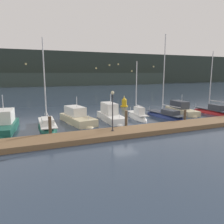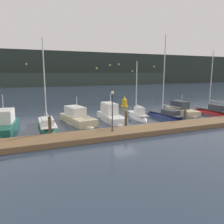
% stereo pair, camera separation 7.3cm
% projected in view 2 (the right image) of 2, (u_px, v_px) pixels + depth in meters
% --- Properties ---
extents(ground_plane, '(400.00, 400.00, 0.00)m').
position_uv_depth(ground_plane, '(124.00, 128.00, 22.83)').
color(ground_plane, '#2D3D51').
extents(dock, '(39.56, 2.80, 0.45)m').
position_uv_depth(dock, '(134.00, 131.00, 20.90)').
color(dock, brown).
rests_on(dock, ground).
extents(mooring_pile_1, '(0.28, 0.28, 1.93)m').
position_uv_depth(mooring_pile_1, '(50.00, 127.00, 19.43)').
color(mooring_pile_1, '#4C3D2D').
rests_on(mooring_pile_1, ground).
extents(mooring_pile_2, '(0.28, 0.28, 1.98)m').
position_uv_depth(mooring_pile_2, '(126.00, 120.00, 22.26)').
color(mooring_pile_2, '#4C3D2D').
rests_on(mooring_pile_2, ground).
extents(mooring_pile_3, '(0.28, 0.28, 1.55)m').
position_uv_depth(mooring_pile_3, '(185.00, 117.00, 25.14)').
color(mooring_pile_3, '#4C3D2D').
rests_on(mooring_pile_3, ground).
extents(motorboat_berth_2, '(2.89, 6.64, 4.28)m').
position_uv_depth(motorboat_berth_2, '(5.00, 127.00, 21.90)').
color(motorboat_berth_2, '#195647').
rests_on(motorboat_berth_2, ground).
extents(sailboat_berth_3, '(2.07, 7.08, 10.03)m').
position_uv_depth(sailboat_berth_3, '(47.00, 127.00, 23.11)').
color(sailboat_berth_3, '#195647').
rests_on(sailboat_berth_3, ground).
extents(motorboat_berth_4, '(3.52, 6.98, 3.57)m').
position_uv_depth(motorboat_berth_4, '(77.00, 120.00, 25.44)').
color(motorboat_berth_4, beige).
rests_on(motorboat_berth_4, ground).
extents(motorboat_berth_5, '(2.19, 6.47, 3.81)m').
position_uv_depth(motorboat_berth_5, '(111.00, 117.00, 26.58)').
color(motorboat_berth_5, white).
rests_on(motorboat_berth_5, ground).
extents(sailboat_berth_6, '(1.85, 5.17, 7.93)m').
position_uv_depth(sailboat_berth_6, '(137.00, 117.00, 27.80)').
color(sailboat_berth_6, white).
rests_on(sailboat_berth_6, ground).
extents(sailboat_berth_7, '(2.72, 7.34, 11.16)m').
position_uv_depth(sailboat_berth_7, '(166.00, 116.00, 28.58)').
color(sailboat_berth_7, navy).
rests_on(sailboat_berth_7, ground).
extents(motorboat_berth_8, '(2.82, 6.68, 3.32)m').
position_uv_depth(motorboat_berth_8, '(181.00, 111.00, 31.42)').
color(motorboat_berth_8, beige).
rests_on(motorboat_berth_8, ground).
extents(sailboat_berth_9, '(1.67, 6.63, 9.28)m').
position_uv_depth(sailboat_berth_9, '(212.00, 112.00, 31.24)').
color(sailboat_berth_9, red).
rests_on(sailboat_berth_9, ground).
extents(channel_buoy, '(1.29, 1.29, 1.88)m').
position_uv_depth(channel_buoy, '(124.00, 103.00, 37.55)').
color(channel_buoy, gold).
rests_on(channel_buoy, ground).
extents(dock_lamppost, '(0.32, 0.32, 3.68)m').
position_uv_depth(dock_lamppost, '(112.00, 104.00, 19.71)').
color(dock_lamppost, '#2D2D33').
rests_on(dock_lamppost, dock).
extents(hillside_backdrop, '(240.00, 23.00, 15.99)m').
position_uv_depth(hillside_backdrop, '(39.00, 70.00, 105.30)').
color(hillside_backdrop, '#28332D').
rests_on(hillside_backdrop, ground).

